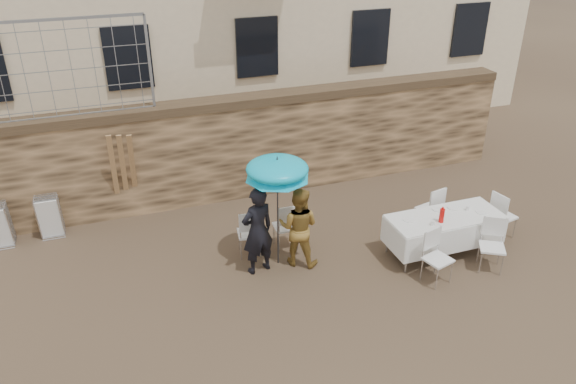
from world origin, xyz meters
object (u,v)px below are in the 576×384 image
object	(u,v)px
man_suit	(258,231)
couple_chair_right	(286,225)
woman_dress	(298,227)
table_chair_front_left	(438,258)
table_chair_side	(503,215)
soda_bottle	(442,216)
banquet_table	(445,218)
table_chair_back	(429,208)
couple_chair_left	(249,232)
table_chair_front_right	(492,246)
umbrella	(277,172)
chair_stack_right	(50,213)

from	to	relation	value
man_suit	couple_chair_right	xyz separation A→B (m)	(0.70, 0.55, -0.34)
woman_dress	table_chair_front_left	distance (m)	2.44
man_suit	table_chair_side	bearing A→B (deg)	159.92
man_suit	soda_bottle	world-z (taller)	man_suit
banquet_table	table_chair_back	world-z (taller)	table_chair_back
woman_dress	couple_chair_left	size ratio (longest dim) A/B	1.56
woman_dress	table_chair_front_right	distance (m)	3.41
woman_dress	couple_chair_right	size ratio (longest dim) A/B	1.56
woman_dress	umbrella	distance (m)	1.14
banquet_table	table_chair_front_right	size ratio (longest dim) A/B	2.19
table_chair_back	woman_dress	bearing A→B (deg)	-8.11
couple_chair_left	woman_dress	bearing A→B (deg)	152.09
couple_chair_right	table_chair_side	bearing A→B (deg)	167.71
table_chair_front_left	table_chair_front_right	bearing A→B (deg)	-15.46
woman_dress	umbrella	world-z (taller)	umbrella
woman_dress	banquet_table	distance (m)	2.69
man_suit	umbrella	distance (m)	1.09
table_chair_front_right	banquet_table	bearing A→B (deg)	153.79
umbrella	table_chair_front_right	world-z (taller)	umbrella
man_suit	table_chair_front_right	bearing A→B (deg)	146.73
table_chair_front_right	table_chair_side	world-z (taller)	same
soda_bottle	umbrella	bearing A→B (deg)	163.36
umbrella	table_chair_front_left	world-z (taller)	umbrella
soda_bottle	couple_chair_right	bearing A→B (deg)	152.68
table_chair_front_left	couple_chair_right	bearing A→B (deg)	122.41
soda_bottle	table_chair_front_right	size ratio (longest dim) A/B	0.27
woman_dress	banquet_table	world-z (taller)	woman_dress
umbrella	table_chair_front_right	distance (m)	3.99
umbrella	couple_chair_left	xyz separation A→B (m)	(-0.40, 0.45, -1.35)
table_chair_front_right	table_chair_back	bearing A→B (deg)	131.05
soda_bottle	chair_stack_right	distance (m)	7.40
soda_bottle	table_chair_front_left	size ratio (longest dim) A/B	0.27
table_chair_front_right	chair_stack_right	world-z (taller)	table_chair_front_right
table_chair_back	banquet_table	bearing A→B (deg)	63.41
soda_bottle	table_chair_side	distance (m)	1.67
man_suit	woman_dress	xyz separation A→B (m)	(0.75, 0.00, -0.07)
woman_dress	table_chair_front_right	bearing A→B (deg)	-169.61
man_suit	table_chair_front_right	world-z (taller)	man_suit
banquet_table	table_chair_front_left	size ratio (longest dim) A/B	2.19
couple_chair_left	chair_stack_right	xyz separation A→B (m)	(-3.45, 1.98, -0.02)
woman_dress	table_chair_back	distance (m)	2.85
woman_dress	banquet_table	xyz separation A→B (m)	(2.63, -0.58, -0.02)
umbrella	banquet_table	distance (m)	3.24
umbrella	table_chair_side	distance (m)	4.62
woman_dress	table_chair_front_right	world-z (taller)	woman_dress
banquet_table	soda_bottle	size ratio (longest dim) A/B	8.08
couple_chair_left	soda_bottle	xyz separation A→B (m)	(3.18, -1.28, 0.43)
chair_stack_right	couple_chair_right	bearing A→B (deg)	-25.44
table_chair_back	table_chair_front_right	bearing A→B (deg)	88.40
soda_bottle	table_chair_front_left	xyz separation A→B (m)	(-0.40, -0.60, -0.43)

